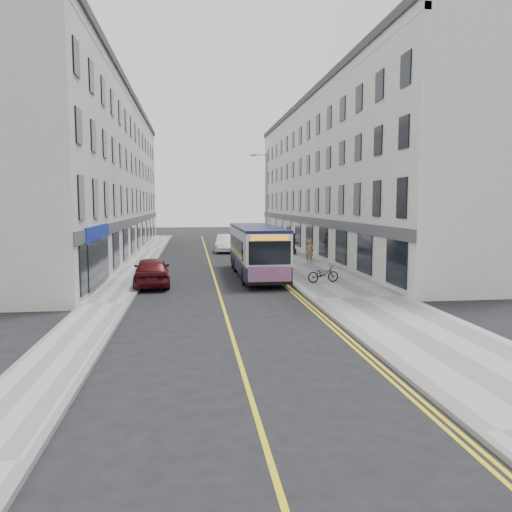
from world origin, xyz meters
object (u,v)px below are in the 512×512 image
object	(u,v)px
city_bus	(256,249)
streetlamp	(266,203)
pedestrian_far	(294,244)
pedestrian_near	(309,251)
car_maroon	(152,271)
bicycle	(323,274)
car_white	(227,243)

from	to	relation	value
city_bus	streetlamp	bearing A→B (deg)	77.49
city_bus	pedestrian_far	xyz separation A→B (m)	(4.51, 10.80, -0.61)
city_bus	pedestrian_near	distance (m)	6.94
car_maroon	city_bus	bearing A→B (deg)	-158.73
city_bus	bicycle	size ratio (longest dim) A/B	5.94
bicycle	pedestrian_far	world-z (taller)	pedestrian_far
streetlamp	bicycle	distance (m)	11.64
bicycle	pedestrian_far	xyz separation A→B (m)	(1.34, 14.28, 0.45)
car_white	car_maroon	size ratio (longest dim) A/B	1.03
bicycle	pedestrian_near	xyz separation A→B (m)	(1.32, 8.73, 0.36)
bicycle	car_maroon	xyz separation A→B (m)	(-9.09, 0.69, 0.21)
car_maroon	pedestrian_near	bearing A→B (deg)	-146.30
car_maroon	bicycle	bearing A→B (deg)	171.68
streetlamp	car_maroon	bearing A→B (deg)	-126.57
pedestrian_near	car_white	bearing A→B (deg)	133.83
city_bus	pedestrian_near	bearing A→B (deg)	49.45
city_bus	pedestrian_far	world-z (taller)	city_bus
city_bus	pedestrian_far	distance (m)	11.72
streetlamp	car_white	xyz separation A→B (m)	(-2.37, 7.99, -3.60)
car_maroon	streetlamp	bearing A→B (deg)	-130.54
city_bus	car_maroon	size ratio (longest dim) A/B	2.24
bicycle	streetlamp	bearing A→B (deg)	0.17
car_white	pedestrian_far	bearing A→B (deg)	-33.51
bicycle	car_maroon	distance (m)	9.12
streetlamp	bicycle	world-z (taller)	streetlamp
bicycle	car_maroon	size ratio (longest dim) A/B	0.38
streetlamp	pedestrian_far	distance (m)	5.57
streetlamp	pedestrian_near	distance (m)	4.96
streetlamp	pedestrian_near	size ratio (longest dim) A/B	4.89
streetlamp	bicycle	bearing A→B (deg)	-82.04
car_white	car_maroon	bearing A→B (deg)	-98.17
streetlamp	pedestrian_near	bearing A→B (deg)	-37.22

